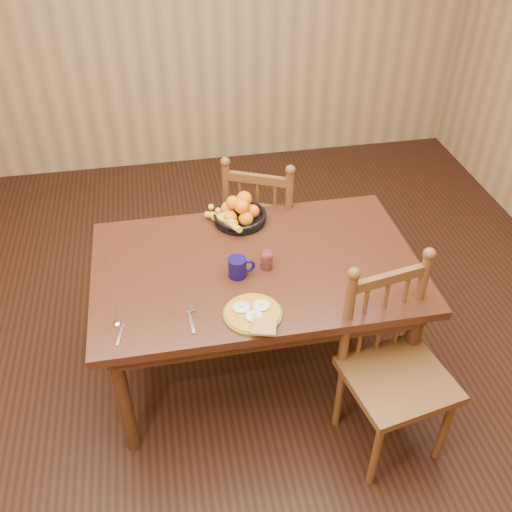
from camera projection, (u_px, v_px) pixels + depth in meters
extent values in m
cube|color=black|center=(256.00, 366.00, 3.28)|extent=(4.50, 5.00, 0.01)
cube|color=olive|center=(196.00, 2.00, 4.38)|extent=(4.50, 0.01, 2.70)
cube|color=black|center=(256.00, 267.00, 2.83)|extent=(1.60, 1.00, 0.04)
cube|color=black|center=(242.00, 231.00, 3.20)|extent=(1.40, 0.04, 0.10)
cube|color=black|center=(273.00, 338.00, 2.55)|extent=(1.40, 0.04, 0.10)
cube|color=black|center=(391.00, 262.00, 2.98)|extent=(0.04, 0.84, 0.10)
cube|color=black|center=(111.00, 296.00, 2.77)|extent=(0.04, 0.84, 0.10)
cylinder|color=black|center=(124.00, 401.00, 2.65)|extent=(0.07, 0.07, 0.70)
cylinder|color=black|center=(408.00, 359.00, 2.85)|extent=(0.07, 0.07, 0.70)
cylinder|color=black|center=(123.00, 289.00, 3.27)|extent=(0.07, 0.07, 0.70)
cylinder|color=black|center=(357.00, 261.00, 3.47)|extent=(0.07, 0.07, 0.70)
cube|color=#4B2E16|center=(265.00, 225.00, 3.58)|extent=(0.59, 0.57, 0.04)
cylinder|color=#4B2E16|center=(297.00, 244.00, 3.83)|extent=(0.04, 0.04, 0.44)
cylinder|color=#4B2E16|center=(244.00, 236.00, 3.89)|extent=(0.04, 0.04, 0.44)
cylinder|color=#4B2E16|center=(286.00, 276.00, 3.56)|extent=(0.04, 0.04, 0.44)
cylinder|color=#4B2E16|center=(230.00, 267.00, 3.63)|extent=(0.04, 0.04, 0.44)
cylinder|color=#4B2E16|center=(289.00, 211.00, 3.23)|extent=(0.04, 0.04, 0.53)
cylinder|color=#4B2E16|center=(227.00, 202.00, 3.30)|extent=(0.04, 0.04, 0.53)
cylinder|color=#4B2E16|center=(257.00, 214.00, 3.30)|extent=(0.02, 0.02, 0.41)
cube|color=#4B2E16|center=(257.00, 179.00, 3.15)|extent=(0.35, 0.18, 0.05)
cube|color=#4B2E16|center=(398.00, 379.00, 2.61)|extent=(0.53, 0.51, 0.04)
cylinder|color=#4B2E16|center=(376.00, 454.00, 2.58)|extent=(0.04, 0.04, 0.44)
cylinder|color=#4B2E16|center=(444.00, 429.00, 2.68)|extent=(0.04, 0.04, 0.44)
cylinder|color=#4B2E16|center=(339.00, 396.00, 2.83)|extent=(0.04, 0.04, 0.44)
cylinder|color=#4B2E16|center=(403.00, 375.00, 2.94)|extent=(0.04, 0.04, 0.44)
cylinder|color=#4B2E16|center=(348.00, 320.00, 2.53)|extent=(0.05, 0.05, 0.54)
cylinder|color=#4B2E16|center=(418.00, 299.00, 2.64)|extent=(0.05, 0.05, 0.54)
cylinder|color=#4B2E16|center=(382.00, 318.00, 2.62)|extent=(0.02, 0.02, 0.41)
cube|color=#4B2E16|center=(390.00, 278.00, 2.47)|extent=(0.37, 0.10, 0.05)
cylinder|color=#59601E|center=(253.00, 314.00, 2.53)|extent=(0.26, 0.26, 0.01)
cylinder|color=#B37016|center=(253.00, 313.00, 2.52)|extent=(0.24, 0.24, 0.01)
ellipsoid|color=silver|center=(241.00, 307.00, 2.54)|extent=(0.08, 0.08, 0.01)
cube|color=#F2E08C|center=(241.00, 305.00, 2.53)|extent=(0.02, 0.02, 0.01)
ellipsoid|color=silver|center=(261.00, 305.00, 2.55)|extent=(0.08, 0.08, 0.01)
cube|color=#F2E08C|center=(261.00, 303.00, 2.54)|extent=(0.02, 0.02, 0.01)
ellipsoid|color=silver|center=(254.00, 316.00, 2.49)|extent=(0.08, 0.08, 0.01)
cube|color=#F2E08C|center=(254.00, 314.00, 2.49)|extent=(0.02, 0.02, 0.01)
cube|color=brown|center=(264.00, 327.00, 2.44)|extent=(0.13, 0.12, 0.01)
cube|color=silver|center=(191.00, 322.00, 2.49)|extent=(0.02, 0.15, 0.00)
cube|color=silver|center=(192.00, 308.00, 2.56)|extent=(0.03, 0.05, 0.00)
cube|color=silver|center=(120.00, 335.00, 2.43)|extent=(0.04, 0.12, 0.00)
ellipsoid|color=silver|center=(117.00, 323.00, 2.49)|extent=(0.03, 0.04, 0.01)
cylinder|color=#0F0A3A|center=(237.00, 267.00, 2.71)|extent=(0.09, 0.09, 0.10)
torus|color=#0F0A3A|center=(248.00, 266.00, 2.72)|extent=(0.07, 0.02, 0.07)
cylinder|color=black|center=(237.00, 260.00, 2.69)|extent=(0.08, 0.08, 0.00)
cylinder|color=silver|center=(267.00, 260.00, 2.77)|extent=(0.06, 0.06, 0.09)
cylinder|color=maroon|center=(267.00, 261.00, 2.77)|extent=(0.05, 0.05, 0.07)
cylinder|color=black|center=(240.00, 220.00, 3.10)|extent=(0.28, 0.28, 0.02)
torus|color=black|center=(240.00, 214.00, 3.08)|extent=(0.29, 0.29, 0.02)
cylinder|color=black|center=(240.00, 221.00, 3.10)|extent=(0.10, 0.10, 0.01)
sphere|color=orange|center=(253.00, 211.00, 3.08)|extent=(0.07, 0.07, 0.07)
sphere|color=orange|center=(242.00, 205.00, 3.12)|extent=(0.08, 0.08, 0.08)
sphere|color=orange|center=(228.00, 209.00, 3.09)|extent=(0.08, 0.08, 0.08)
sphere|color=orange|center=(231.00, 218.00, 3.03)|extent=(0.07, 0.07, 0.07)
sphere|color=orange|center=(246.00, 219.00, 3.02)|extent=(0.08, 0.08, 0.08)
sphere|color=orange|center=(244.00, 199.00, 3.06)|extent=(0.08, 0.08, 0.08)
sphere|color=orange|center=(233.00, 202.00, 3.03)|extent=(0.07, 0.07, 0.07)
sphere|color=orange|center=(242.00, 206.00, 3.00)|extent=(0.08, 0.08, 0.08)
cylinder|color=yellow|center=(224.00, 220.00, 3.03)|extent=(0.10, 0.17, 0.07)
cylinder|color=yellow|center=(219.00, 215.00, 3.07)|extent=(0.14, 0.15, 0.07)
cylinder|color=yellow|center=(231.00, 225.00, 3.00)|extent=(0.06, 0.18, 0.07)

